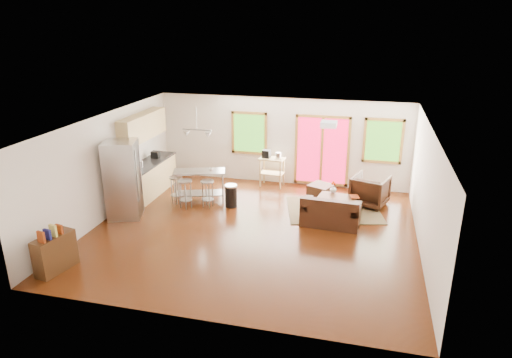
% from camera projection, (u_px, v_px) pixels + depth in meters
% --- Properties ---
extents(floor, '(7.50, 7.00, 0.02)m').
position_uv_depth(floor, '(253.00, 231.00, 10.82)').
color(floor, '#351607').
rests_on(floor, ground).
extents(ceiling, '(7.50, 7.00, 0.02)m').
position_uv_depth(ceiling, '(253.00, 123.00, 9.95)').
color(ceiling, white).
rests_on(ceiling, ground).
extents(back_wall, '(7.50, 0.02, 2.60)m').
position_uv_depth(back_wall, '(282.00, 141.00, 13.59)').
color(back_wall, silver).
rests_on(back_wall, ground).
extents(left_wall, '(0.02, 7.00, 2.60)m').
position_uv_depth(left_wall, '(105.00, 167.00, 11.24)').
color(left_wall, silver).
rests_on(left_wall, ground).
extents(right_wall, '(0.02, 7.00, 2.60)m').
position_uv_depth(right_wall, '(427.00, 194.00, 9.52)').
color(right_wall, silver).
rests_on(right_wall, ground).
extents(front_wall, '(7.50, 0.02, 2.60)m').
position_uv_depth(front_wall, '(197.00, 251.00, 7.17)').
color(front_wall, silver).
rests_on(front_wall, ground).
extents(window_left, '(1.10, 0.05, 1.30)m').
position_uv_depth(window_left, '(249.00, 133.00, 13.71)').
color(window_left, '#275613').
rests_on(window_left, back_wall).
extents(french_doors, '(1.60, 0.05, 2.10)m').
position_uv_depth(french_doors, '(322.00, 151.00, 13.34)').
color(french_doors, '#B20F31').
rests_on(french_doors, back_wall).
extents(window_right, '(1.10, 0.05, 1.30)m').
position_uv_depth(window_right, '(383.00, 141.00, 12.82)').
color(window_right, '#275613').
rests_on(window_right, back_wall).
extents(rug, '(2.73, 2.32, 0.02)m').
position_uv_depth(rug, '(333.00, 210.00, 11.96)').
color(rug, '#46603F').
rests_on(rug, floor).
extents(loveseat, '(1.44, 0.88, 0.74)m').
position_uv_depth(loveseat, '(330.00, 213.00, 11.04)').
color(loveseat, black).
rests_on(loveseat, floor).
extents(coffee_table, '(1.04, 0.72, 0.39)m').
position_uv_depth(coffee_table, '(337.00, 199.00, 11.85)').
color(coffee_table, '#351F0E').
rests_on(coffee_table, floor).
extents(armchair, '(1.10, 1.06, 0.91)m').
position_uv_depth(armchair, '(370.00, 189.00, 12.16)').
color(armchair, black).
rests_on(armchair, floor).
extents(ottoman, '(0.79, 0.79, 0.40)m').
position_uv_depth(ottoman, '(321.00, 191.00, 12.72)').
color(ottoman, black).
rests_on(ottoman, floor).
extents(vase, '(0.20, 0.21, 0.30)m').
position_uv_depth(vase, '(333.00, 188.00, 12.07)').
color(vase, silver).
rests_on(vase, coffee_table).
extents(book, '(0.21, 0.07, 0.28)m').
position_uv_depth(book, '(351.00, 192.00, 11.72)').
color(book, maroon).
rests_on(book, coffee_table).
extents(cabinets, '(0.64, 2.24, 2.30)m').
position_uv_depth(cabinets, '(148.00, 162.00, 12.86)').
color(cabinets, tan).
rests_on(cabinets, floor).
extents(refrigerator, '(0.97, 0.96, 1.96)m').
position_uv_depth(refrigerator, '(123.00, 180.00, 11.31)').
color(refrigerator, '#B7BABC').
rests_on(refrigerator, floor).
extents(island, '(1.48, 0.94, 0.88)m').
position_uv_depth(island, '(200.00, 180.00, 12.38)').
color(island, '#B7BABC').
rests_on(island, floor).
extents(cup, '(0.14, 0.12, 0.12)m').
position_uv_depth(cup, '(211.00, 169.00, 12.00)').
color(cup, white).
rests_on(cup, island).
extents(bar_stool_a, '(0.38, 0.38, 0.75)m').
position_uv_depth(bar_stool_a, '(176.00, 184.00, 12.28)').
color(bar_stool_a, '#B7BABC').
rests_on(bar_stool_a, floor).
extents(bar_stool_b, '(0.48, 0.48, 0.78)m').
position_uv_depth(bar_stool_b, '(185.00, 187.00, 11.93)').
color(bar_stool_b, '#B7BABC').
rests_on(bar_stool_b, floor).
extents(bar_stool_c, '(0.40, 0.40, 0.74)m').
position_uv_depth(bar_stool_c, '(207.00, 188.00, 11.99)').
color(bar_stool_c, '#B7BABC').
rests_on(bar_stool_c, floor).
extents(trash_can, '(0.42, 0.42, 0.61)m').
position_uv_depth(trash_can, '(231.00, 196.00, 12.12)').
color(trash_can, black).
rests_on(trash_can, floor).
extents(kitchen_cart, '(0.76, 0.53, 1.10)m').
position_uv_depth(kitchen_cart, '(271.00, 162.00, 13.47)').
color(kitchen_cart, tan).
rests_on(kitchen_cart, floor).
extents(bookshelf, '(0.49, 0.90, 1.00)m').
position_uv_depth(bookshelf, '(55.00, 253.00, 8.99)').
color(bookshelf, '#351F0E').
rests_on(bookshelf, floor).
extents(ceiling_flush, '(0.35, 0.35, 0.12)m').
position_uv_depth(ceiling_flush, '(329.00, 124.00, 10.16)').
color(ceiling_flush, white).
rests_on(ceiling_flush, ceiling).
extents(pendant_light, '(0.80, 0.18, 0.79)m').
position_uv_depth(pendant_light, '(197.00, 134.00, 11.99)').
color(pendant_light, gray).
rests_on(pendant_light, ceiling).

